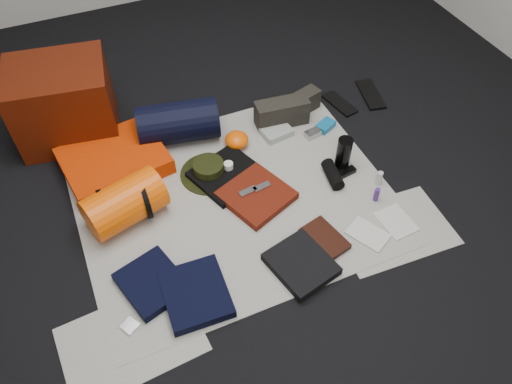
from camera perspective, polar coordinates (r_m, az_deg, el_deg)
name	(u,v)px	position (r m, az deg, el deg)	size (l,w,h in m)	color
floor	(235,201)	(2.65, -2.38, -0.98)	(4.50, 4.50, 0.02)	black
newspaper_mat	(235,199)	(2.64, -2.39, -0.80)	(1.60, 1.30, 0.01)	beige
newspaper_sheet_front_left	(131,340)	(2.28, -14.07, -16.04)	(0.58, 0.40, 0.00)	beige
newspaper_sheet_front_right	(392,229)	(2.61, 15.29, -4.14)	(0.58, 0.40, 0.00)	beige
red_cabinet	(63,102)	(3.06, -21.15, 9.53)	(0.54, 0.45, 0.45)	#501405
sleeping_pad	(114,161)	(2.87, -15.88, 3.46)	(0.54, 0.44, 0.10)	red
stuff_sack	(125,203)	(2.55, -14.79, -1.27)	(0.23, 0.23, 0.39)	#F05204
sack_strap_left	(105,210)	(2.56, -16.90, -2.03)	(0.22, 0.22, 0.03)	black
sack_strap_right	(145,198)	(2.56, -12.62, -0.68)	(0.22, 0.22, 0.03)	black
navy_duffel	(178,122)	(2.92, -8.90, 7.87)	(0.24, 0.24, 0.46)	black
boonie_brim	(209,173)	(2.76, -5.39, 2.12)	(0.32, 0.32, 0.01)	black
boonie_crown	(208,168)	(2.73, -5.45, 2.72)	(0.17, 0.17, 0.07)	black
hiking_boot_left	(282,113)	(3.01, 2.96, 9.05)	(0.32, 0.12, 0.16)	#28251F
hiking_boot_right	(301,104)	(3.11, 5.14, 10.02)	(0.26, 0.10, 0.13)	#28251F
flip_flop_left	(339,104)	(3.24, 9.51, 9.94)	(0.09, 0.25, 0.01)	black
flip_flop_right	(371,94)	(3.35, 12.96, 10.82)	(0.11, 0.30, 0.02)	black
trousers_navy_a	(152,283)	(2.36, -11.79, -10.11)	(0.25, 0.29, 0.05)	black
trousers_navy_b	(196,294)	(2.30, -6.89, -11.47)	(0.28, 0.32, 0.05)	black
trousers_charcoal	(301,264)	(2.38, 5.17, -8.20)	(0.26, 0.29, 0.05)	black
black_tshirt	(227,175)	(2.73, -3.30, 1.99)	(0.34, 0.32, 0.03)	black
red_shirt	(256,195)	(2.62, 0.04, -0.38)	(0.32, 0.32, 0.04)	#5A1609
orange_stuff_sack	(237,140)	(2.88, -2.22, 5.96)	(0.14, 0.14, 0.09)	#F05204
first_aid_pouch	(276,132)	(2.97, 2.35, 6.89)	(0.17, 0.13, 0.04)	#949C94
water_bottle	(343,154)	(2.76, 9.96, 4.32)	(0.08, 0.08, 0.20)	black
speaker	(333,174)	(2.73, 8.76, 1.99)	(0.07, 0.07, 0.18)	black
compact_camera	(313,134)	(2.98, 6.49, 6.65)	(0.09, 0.06, 0.04)	#ABABAF
cyan_case	(325,126)	(3.04, 7.94, 7.52)	(0.12, 0.07, 0.04)	#0F6596
toiletry_purple	(377,195)	(2.67, 13.61, -0.28)	(0.03, 0.03, 0.08)	#482577
toiletry_clear	(379,178)	(2.75, 13.91, 1.54)	(0.03, 0.03, 0.09)	#BABFBA
paperback_book	(324,239)	(2.48, 7.83, -5.31)	(0.15, 0.23, 0.03)	black
map_booklet	(368,234)	(2.55, 12.67, -4.73)	(0.13, 0.20, 0.01)	beige
map_printout	(396,222)	(2.63, 15.72, -3.28)	(0.15, 0.19, 0.01)	beige
sunglasses	(347,172)	(2.79, 10.31, 2.25)	(0.11, 0.04, 0.03)	black
key_cluster	(130,326)	(2.30, -14.22, -14.60)	(0.06, 0.06, 0.01)	#ABABAF
tape_roll	(228,166)	(2.73, -3.17, 3.03)	(0.05, 0.05, 0.04)	white
energy_bar_a	(248,191)	(2.60, -0.94, 0.06)	(0.10, 0.04, 0.01)	#ABABAF
energy_bar_b	(262,187)	(2.62, 0.67, 0.59)	(0.10, 0.04, 0.01)	#ABABAF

